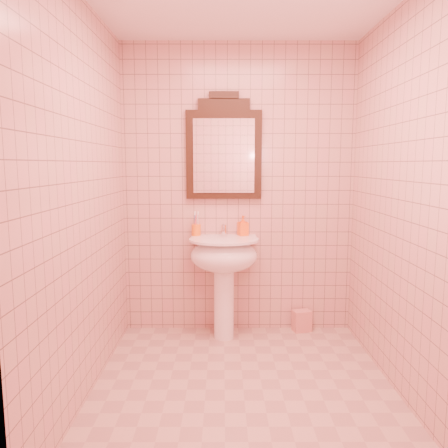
{
  "coord_description": "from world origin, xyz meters",
  "views": [
    {
      "loc": [
        -0.14,
        -2.71,
        1.48
      ],
      "look_at": [
        -0.13,
        0.55,
        1.03
      ],
      "focal_mm": 35.0,
      "sensor_mm": 36.0,
      "label": 1
    }
  ],
  "objects_px": {
    "soap_dispenser": "(243,226)",
    "towel": "(302,321)",
    "mirror": "(224,150)",
    "pedestal_sink": "(224,262)",
    "toothbrush_cup": "(196,230)"
  },
  "relations": [
    {
      "from": "pedestal_sink",
      "to": "soap_dispenser",
      "type": "bearing_deg",
      "value": 43.56
    },
    {
      "from": "toothbrush_cup",
      "to": "towel",
      "type": "bearing_deg",
      "value": -0.4
    },
    {
      "from": "pedestal_sink",
      "to": "toothbrush_cup",
      "type": "distance_m",
      "value": 0.38
    },
    {
      "from": "mirror",
      "to": "towel",
      "type": "bearing_deg",
      "value": -4.12
    },
    {
      "from": "pedestal_sink",
      "to": "toothbrush_cup",
      "type": "relative_size",
      "value": 4.69
    },
    {
      "from": "pedestal_sink",
      "to": "mirror",
      "type": "bearing_deg",
      "value": 90.0
    },
    {
      "from": "soap_dispenser",
      "to": "towel",
      "type": "distance_m",
      "value": 1.01
    },
    {
      "from": "pedestal_sink",
      "to": "mirror",
      "type": "distance_m",
      "value": 0.96
    },
    {
      "from": "pedestal_sink",
      "to": "towel",
      "type": "height_order",
      "value": "pedestal_sink"
    },
    {
      "from": "soap_dispenser",
      "to": "toothbrush_cup",
      "type": "bearing_deg",
      "value": 160.05
    },
    {
      "from": "mirror",
      "to": "toothbrush_cup",
      "type": "distance_m",
      "value": 0.73
    },
    {
      "from": "pedestal_sink",
      "to": "toothbrush_cup",
      "type": "height_order",
      "value": "toothbrush_cup"
    },
    {
      "from": "mirror",
      "to": "soap_dispenser",
      "type": "bearing_deg",
      "value": -14.77
    },
    {
      "from": "towel",
      "to": "mirror",
      "type": "bearing_deg",
      "value": 175.88
    },
    {
      "from": "soap_dispenser",
      "to": "towel",
      "type": "height_order",
      "value": "soap_dispenser"
    }
  ]
}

